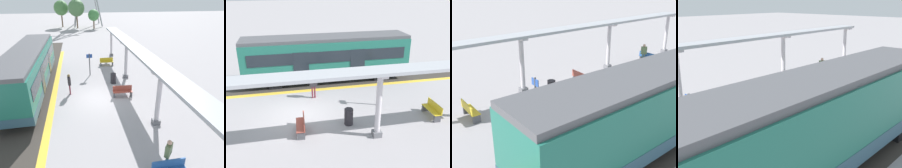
# 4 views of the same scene
# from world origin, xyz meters

# --- Properties ---
(ground_plane) EXTENTS (176.00, 176.00, 0.00)m
(ground_plane) POSITION_xyz_m (0.00, 0.00, 0.00)
(ground_plane) COLOR #9C979B
(tactile_edge_strip) EXTENTS (0.43, 29.46, 0.01)m
(tactile_edge_strip) POSITION_xyz_m (-3.36, 0.00, 0.00)
(tactile_edge_strip) COLOR gold
(tactile_edge_strip) RESTS_ON ground
(trackbed) EXTENTS (3.20, 41.46, 0.01)m
(trackbed) POSITION_xyz_m (-5.17, 0.00, 0.00)
(trackbed) COLOR #38332D
(trackbed) RESTS_ON ground
(train_near_carriage) EXTENTS (2.65, 12.49, 3.48)m
(train_near_carriage) POSITION_xyz_m (-5.17, 2.66, 1.83)
(train_near_carriage) COLOR #1F6A59
(train_near_carriage) RESTS_ON ground
(canopy_pillar_third) EXTENTS (1.10, 0.44, 3.44)m
(canopy_pillar_third) POSITION_xyz_m (3.12, 3.71, 1.75)
(canopy_pillar_third) COLOR slate
(canopy_pillar_third) RESTS_ON ground
(canopy_beam) EXTENTS (1.20, 23.44, 0.16)m
(canopy_beam) POSITION_xyz_m (3.12, -0.03, 3.52)
(canopy_beam) COLOR #A8AAB2
(canopy_beam) RESTS_ON canopy_pillar_nearest
(bench_near_end) EXTENTS (1.51, 0.47, 0.86)m
(bench_near_end) POSITION_xyz_m (1.89, 7.57, 0.44)
(bench_near_end) COLOR gold
(bench_near_end) RESTS_ON ground
(bench_far_end) EXTENTS (1.52, 0.52, 0.86)m
(bench_far_end) POSITION_xyz_m (1.93, 0.04, 0.44)
(bench_far_end) COLOR #974033
(bench_far_end) RESTS_ON ground
(trash_bin) EXTENTS (0.48, 0.48, 0.94)m
(trash_bin) POSITION_xyz_m (1.70, 2.61, 0.47)
(trash_bin) COLOR #28252A
(trash_bin) RESTS_ON ground
(platform_info_sign) EXTENTS (0.56, 0.10, 2.20)m
(platform_info_sign) POSITION_xyz_m (-0.19, 4.95, 1.33)
(platform_info_sign) COLOR #4C4C51
(platform_info_sign) RESTS_ON ground
(passenger_waiting_near_edge) EXTENTS (0.27, 0.51, 1.70)m
(passenger_waiting_near_edge) POSITION_xyz_m (-2.08, 1.18, 1.06)
(passenger_waiting_near_edge) COLOR maroon
(passenger_waiting_near_edge) RESTS_ON ground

